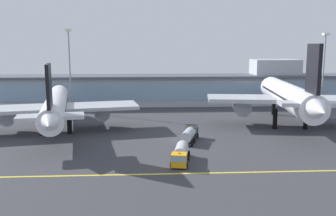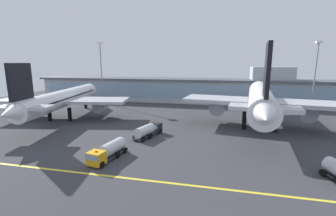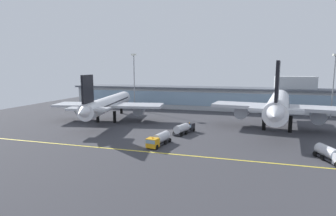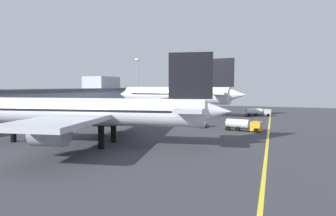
{
  "view_description": "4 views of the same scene",
  "coord_description": "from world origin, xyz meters",
  "px_view_note": "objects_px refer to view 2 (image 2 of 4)",
  "views": [
    {
      "loc": [
        -7.15,
        -79.41,
        20.49
      ],
      "look_at": [
        -2.03,
        9.54,
        5.43
      ],
      "focal_mm": 39.96,
      "sensor_mm": 36.0,
      "label": 1
    },
    {
      "loc": [
        17.97,
        -52.15,
        17.15
      ],
      "look_at": [
        4.32,
        8.35,
        4.97
      ],
      "focal_mm": 24.82,
      "sensor_mm": 36.0,
      "label": 2
    },
    {
      "loc": [
        19.78,
        -79.25,
        18.97
      ],
      "look_at": [
        -4.83,
        3.95,
        6.44
      ],
      "focal_mm": 29.58,
      "sensor_mm": 36.0,
      "label": 3
    },
    {
      "loc": [
        -74.09,
        -22.81,
        11.17
      ],
      "look_at": [
        -2.79,
        3.48,
        5.32
      ],
      "focal_mm": 30.54,
      "sensor_mm": 36.0,
      "label": 4
    }
  ],
  "objects_px": {
    "airliner_near_left": "(63,99)",
    "airliner_near_right": "(261,100)",
    "service_truck_far": "(149,130)",
    "apron_light_mast_west": "(101,64)",
    "apron_light_mast_centre": "(316,66)",
    "fuel_tanker_truck": "(107,151)"
  },
  "relations": [
    {
      "from": "airliner_near_left",
      "to": "airliner_near_right",
      "type": "bearing_deg",
      "value": -97.91
    },
    {
      "from": "service_truck_far",
      "to": "apron_light_mast_west",
      "type": "bearing_deg",
      "value": 56.98
    },
    {
      "from": "airliner_near_right",
      "to": "apron_light_mast_centre",
      "type": "bearing_deg",
      "value": -31.91
    },
    {
      "from": "airliner_near_right",
      "to": "apron_light_mast_centre",
      "type": "height_order",
      "value": "apron_light_mast_centre"
    },
    {
      "from": "fuel_tanker_truck",
      "to": "apron_light_mast_centre",
      "type": "height_order",
      "value": "apron_light_mast_centre"
    },
    {
      "from": "apron_light_mast_centre",
      "to": "airliner_near_right",
      "type": "bearing_deg",
      "value": -128.95
    },
    {
      "from": "service_truck_far",
      "to": "airliner_near_left",
      "type": "bearing_deg",
      "value": 87.35
    },
    {
      "from": "airliner_near_left",
      "to": "airliner_near_right",
      "type": "relative_size",
      "value": 0.98
    },
    {
      "from": "apron_light_mast_west",
      "to": "service_truck_far",
      "type": "bearing_deg",
      "value": -49.96
    },
    {
      "from": "fuel_tanker_truck",
      "to": "apron_light_mast_centre",
      "type": "bearing_deg",
      "value": 146.66
    },
    {
      "from": "fuel_tanker_truck",
      "to": "apron_light_mast_west",
      "type": "relative_size",
      "value": 0.37
    },
    {
      "from": "apron_light_mast_centre",
      "to": "apron_light_mast_west",
      "type": "bearing_deg",
      "value": -179.02
    },
    {
      "from": "service_truck_far",
      "to": "apron_light_mast_centre",
      "type": "xyz_separation_m",
      "value": [
        48.06,
        40.11,
        14.29
      ]
    },
    {
      "from": "airliner_near_right",
      "to": "apron_light_mast_west",
      "type": "distance_m",
      "value": 64.87
    },
    {
      "from": "apron_light_mast_west",
      "to": "apron_light_mast_centre",
      "type": "bearing_deg",
      "value": 0.98
    },
    {
      "from": "fuel_tanker_truck",
      "to": "apron_light_mast_centre",
      "type": "distance_m",
      "value": 76.29
    },
    {
      "from": "apron_light_mast_west",
      "to": "fuel_tanker_truck",
      "type": "bearing_deg",
      "value": -61.16
    },
    {
      "from": "airliner_near_left",
      "to": "fuel_tanker_truck",
      "type": "relative_size",
      "value": 5.53
    },
    {
      "from": "service_truck_far",
      "to": "apron_light_mast_centre",
      "type": "bearing_deg",
      "value": -33.22
    },
    {
      "from": "fuel_tanker_truck",
      "to": "airliner_near_left",
      "type": "bearing_deg",
      "value": -123.03
    },
    {
      "from": "airliner_near_left",
      "to": "apron_light_mast_centre",
      "type": "distance_m",
      "value": 84.5
    },
    {
      "from": "fuel_tanker_truck",
      "to": "apron_light_mast_west",
      "type": "height_order",
      "value": "apron_light_mast_west"
    }
  ]
}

